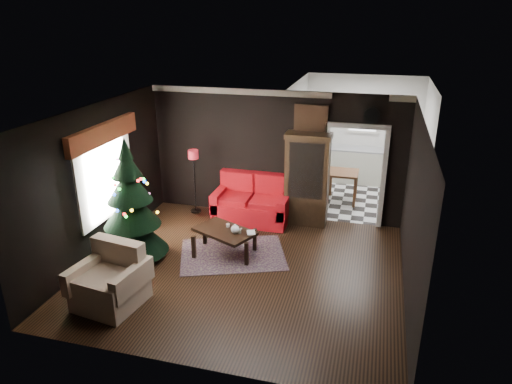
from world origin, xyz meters
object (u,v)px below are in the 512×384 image
(teapot, at_px, (235,229))
(wall_clock, at_px, (372,116))
(armchair, at_px, (109,278))
(coffee_table, at_px, (225,242))
(loveseat, at_px, (252,200))
(curio_cabinet, at_px, (307,181))
(christmas_tree, at_px, (131,205))
(floor_lamp, at_px, (195,182))
(kitchen_table, at_px, (342,187))

(teapot, relative_size, wall_clock, 0.56)
(armchair, xyz_separation_m, coffee_table, (1.21, 1.98, -0.20))
(armchair, bearing_deg, loveseat, 78.55)
(coffee_table, xyz_separation_m, teapot, (0.23, -0.08, 0.33))
(loveseat, height_order, curio_cabinet, curio_cabinet)
(curio_cabinet, height_order, armchair, curio_cabinet)
(loveseat, bearing_deg, armchair, -110.08)
(armchair, distance_m, wall_clock, 5.73)
(loveseat, distance_m, wall_clock, 3.04)
(christmas_tree, height_order, armchair, christmas_tree)
(wall_clock, bearing_deg, armchair, -132.63)
(floor_lamp, xyz_separation_m, kitchen_table, (3.07, 1.75, -0.45))
(floor_lamp, distance_m, armchair, 3.49)
(teapot, bearing_deg, coffee_table, 161.09)
(armchair, height_order, teapot, armchair)
(loveseat, height_order, teapot, loveseat)
(loveseat, xyz_separation_m, kitchen_table, (1.80, 1.65, -0.12))
(teapot, height_order, wall_clock, wall_clock)
(curio_cabinet, distance_m, wall_clock, 1.88)
(teapot, bearing_deg, christmas_tree, -166.34)
(teapot, relative_size, kitchen_table, 0.24)
(floor_lamp, height_order, coffee_table, floor_lamp)
(loveseat, relative_size, curio_cabinet, 0.89)
(wall_clock, relative_size, kitchen_table, 0.43)
(christmas_tree, height_order, teapot, christmas_tree)
(curio_cabinet, xyz_separation_m, armchair, (-2.46, -3.79, -0.49))
(curio_cabinet, bearing_deg, coffee_table, -124.42)
(loveseat, bearing_deg, christmas_tree, -128.40)
(floor_lamp, bearing_deg, loveseat, 4.40)
(curio_cabinet, distance_m, kitchen_table, 1.67)
(armchair, xyz_separation_m, kitchen_table, (3.11, 5.22, -0.09))
(coffee_table, relative_size, kitchen_table, 1.48)
(floor_lamp, height_order, armchair, floor_lamp)
(christmas_tree, bearing_deg, wall_clock, 31.97)
(floor_lamp, relative_size, armchair, 1.45)
(floor_lamp, bearing_deg, armchair, -90.57)
(curio_cabinet, height_order, christmas_tree, christmas_tree)
(wall_clock, bearing_deg, coffee_table, -140.80)
(floor_lamp, distance_m, coffee_table, 1.99)
(curio_cabinet, bearing_deg, floor_lamp, -172.52)
(armchair, height_order, wall_clock, wall_clock)
(curio_cabinet, bearing_deg, teapot, -118.06)
(coffee_table, xyz_separation_m, kitchen_table, (1.89, 3.24, 0.11))
(curio_cabinet, height_order, floor_lamp, curio_cabinet)
(loveseat, relative_size, armchair, 1.73)
(loveseat, distance_m, christmas_tree, 2.75)
(loveseat, height_order, christmas_tree, christmas_tree)
(coffee_table, bearing_deg, teapot, -18.91)
(armchair, relative_size, kitchen_table, 1.31)
(curio_cabinet, xyz_separation_m, kitchen_table, (0.65, 1.43, -0.57))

